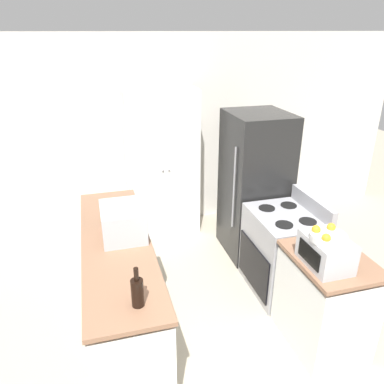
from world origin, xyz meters
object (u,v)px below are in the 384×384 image
object	(u,v)px
pantry_cabinet	(162,164)
fruit_bowl	(327,236)
stove	(282,252)
refrigerator	(254,186)
microwave	(123,222)
toaster_oven	(326,252)
wine_bottle	(137,292)

from	to	relation	value
pantry_cabinet	fruit_bowl	world-z (taller)	pantry_cabinet
stove	refrigerator	xyz separation A→B (m)	(0.01, 0.82, 0.43)
pantry_cabinet	refrigerator	bearing A→B (deg)	-40.18
microwave	refrigerator	bearing A→B (deg)	25.86
stove	microwave	distance (m)	1.73
refrigerator	microwave	bearing A→B (deg)	-154.14
pantry_cabinet	toaster_oven	size ratio (longest dim) A/B	4.79
microwave	toaster_oven	bearing A→B (deg)	-30.91
stove	toaster_oven	size ratio (longest dim) A/B	2.57
toaster_oven	wine_bottle	bearing A→B (deg)	-177.04
toaster_oven	microwave	bearing A→B (deg)	149.09
refrigerator	toaster_oven	distance (m)	1.70
pantry_cabinet	toaster_oven	world-z (taller)	pantry_cabinet
pantry_cabinet	refrigerator	distance (m)	1.27
toaster_oven	fruit_bowl	size ratio (longest dim) A/B	1.47
stove	fruit_bowl	distance (m)	1.15
microwave	wine_bottle	xyz separation A→B (m)	(-0.01, -0.97, -0.03)
pantry_cabinet	toaster_oven	bearing A→B (deg)	-72.08
wine_bottle	fruit_bowl	xyz separation A→B (m)	(1.47, 0.06, 0.17)
wine_bottle	fruit_bowl	size ratio (longest dim) A/B	1.08
stove	toaster_oven	bearing A→B (deg)	-99.47
fruit_bowl	pantry_cabinet	bearing A→B (deg)	107.38
stove	refrigerator	distance (m)	0.93
wine_bottle	microwave	bearing A→B (deg)	89.57
microwave	fruit_bowl	distance (m)	1.73
stove	microwave	bearing A→B (deg)	179.28
stove	pantry_cabinet	bearing A→B (deg)	120.28
pantry_cabinet	wine_bottle	bearing A→B (deg)	-104.83
stove	refrigerator	bearing A→B (deg)	89.06
pantry_cabinet	refrigerator	world-z (taller)	pantry_cabinet
wine_bottle	toaster_oven	bearing A→B (deg)	2.96
stove	wine_bottle	world-z (taller)	wine_bottle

